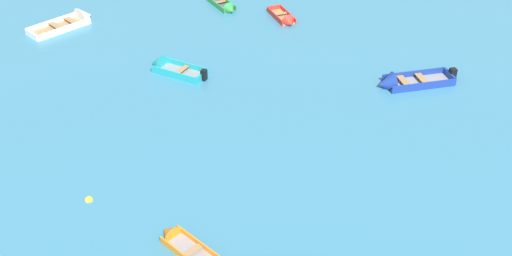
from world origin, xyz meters
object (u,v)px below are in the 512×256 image
at_px(rowboat_red_midfield_left, 286,20).
at_px(rowboat_orange_distant_center, 178,240).
at_px(rowboat_green_near_right, 226,7).
at_px(mooring_buoy_near_foreground, 89,200).
at_px(rowboat_white_far_right, 76,20).
at_px(rowboat_turquoise_back_row_right, 168,67).
at_px(rowboat_deep_blue_midfield_right, 401,83).

xyz_separation_m(rowboat_red_midfield_left, rowboat_orange_distant_center, (-0.20, -21.72, -0.02)).
bearing_deg(rowboat_green_near_right, mooring_buoy_near_foreground, -91.05).
bearing_deg(rowboat_white_far_right, rowboat_turquoise_back_row_right, -29.80).
height_order(rowboat_red_midfield_left, rowboat_white_far_right, rowboat_white_far_right).
relative_size(rowboat_turquoise_back_row_right, rowboat_red_midfield_left, 1.27).
height_order(rowboat_green_near_right, rowboat_orange_distant_center, rowboat_green_near_right).
relative_size(rowboat_red_midfield_left, rowboat_deep_blue_midfield_right, 0.66).
relative_size(rowboat_green_near_right, rowboat_orange_distant_center, 0.96).
bearing_deg(rowboat_white_far_right, rowboat_red_midfield_left, 13.93).
xyz_separation_m(rowboat_orange_distant_center, mooring_buoy_near_foreground, (-4.70, 1.60, -0.14)).
relative_size(rowboat_orange_distant_center, rowboat_white_far_right, 0.66).
distance_m(rowboat_orange_distant_center, mooring_buoy_near_foreground, 4.97).
distance_m(rowboat_turquoise_back_row_right, mooring_buoy_near_foreground, 11.91).
height_order(rowboat_orange_distant_center, rowboat_deep_blue_midfield_right, rowboat_deep_blue_midfield_right).
bearing_deg(rowboat_white_far_right, rowboat_orange_distant_center, -53.22).
relative_size(rowboat_orange_distant_center, mooring_buoy_near_foreground, 8.45).
distance_m(rowboat_green_near_right, rowboat_orange_distant_center, 23.19).
bearing_deg(rowboat_green_near_right, rowboat_orange_distant_center, -79.28).
bearing_deg(rowboat_deep_blue_midfield_right, rowboat_orange_distant_center, -118.98).
distance_m(rowboat_red_midfield_left, rowboat_white_far_right, 14.28).
bearing_deg(rowboat_deep_blue_midfield_right, rowboat_white_far_right, 171.05).
xyz_separation_m(rowboat_deep_blue_midfield_right, mooring_buoy_near_foreground, (-12.92, -13.23, -0.21)).
relative_size(rowboat_orange_distant_center, rowboat_deep_blue_midfield_right, 0.67).
distance_m(rowboat_turquoise_back_row_right, rowboat_white_far_right, 9.63).
distance_m(rowboat_green_near_right, rowboat_white_far_right, 10.38).
bearing_deg(rowboat_deep_blue_midfield_right, rowboat_green_near_right, 147.59).
height_order(rowboat_turquoise_back_row_right, mooring_buoy_near_foreground, rowboat_turquoise_back_row_right).
distance_m(rowboat_deep_blue_midfield_right, mooring_buoy_near_foreground, 18.49).
distance_m(rowboat_white_far_right, rowboat_deep_blue_midfield_right, 22.15).
relative_size(rowboat_deep_blue_midfield_right, mooring_buoy_near_foreground, 12.70).
xyz_separation_m(rowboat_green_near_right, rowboat_deep_blue_midfield_right, (12.53, -7.96, 0.05)).
xyz_separation_m(rowboat_green_near_right, rowboat_red_midfield_left, (4.51, -1.07, 0.00)).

